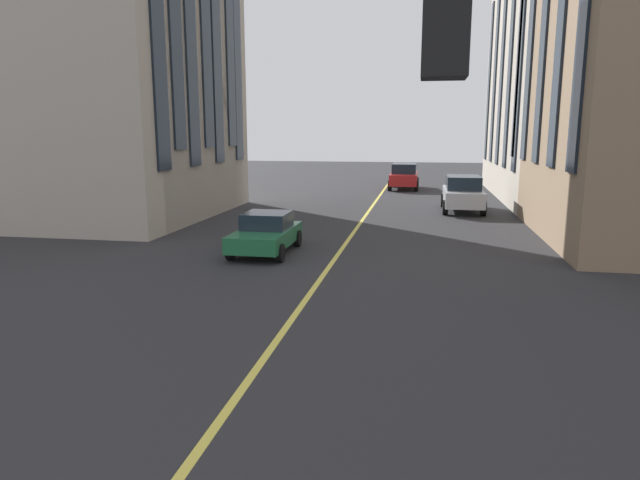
# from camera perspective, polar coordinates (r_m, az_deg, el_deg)

# --- Properties ---
(lane_centre_line) EXTENTS (80.00, 0.16, 0.01)m
(lane_centre_line) POSITION_cam_1_polar(r_m,az_deg,el_deg) (21.00, 2.52, -0.50)
(lane_centre_line) COLOR #D8C64C
(lane_centre_line) RESTS_ON ground_plane
(car_silver_far) EXTENTS (4.70, 2.14, 1.88)m
(car_silver_far) POSITION_cam_1_polar(r_m,az_deg,el_deg) (30.84, 14.29, 4.64)
(car_silver_far) COLOR #B7BABF
(car_silver_far) RESTS_ON ground_plane
(car_green_mid) EXTENTS (3.90, 1.89, 1.40)m
(car_green_mid) POSITION_cam_1_polar(r_m,az_deg,el_deg) (19.64, -5.50, 0.72)
(car_green_mid) COLOR #1E6038
(car_green_mid) RESTS_ON ground_plane
(car_red_parked_b) EXTENTS (4.70, 2.14, 1.88)m
(car_red_parked_b) POSITION_cam_1_polar(r_m,az_deg,el_deg) (42.19, 8.53, 6.45)
(car_red_parked_b) COLOR #B21E1E
(car_red_parked_b) RESTS_ON ground_plane
(building_left_far) EXTENTS (12.67, 13.55, 18.73)m
(building_left_far) POSITION_cam_1_polar(r_m,az_deg,el_deg) (31.48, -23.96, 19.54)
(building_left_far) COLOR #A89E8E
(building_left_far) RESTS_ON ground_plane
(building_right_far) EXTENTS (17.96, 13.20, 15.04)m
(building_right_far) POSITION_cam_1_polar(r_m,az_deg,el_deg) (40.00, 27.63, 14.53)
(building_right_far) COLOR #A89E8E
(building_right_far) RESTS_ON ground_plane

